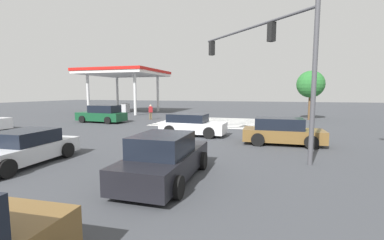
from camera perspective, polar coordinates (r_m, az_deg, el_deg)
ground_plane at (r=18.50m, az=-0.00°, el=-2.63°), size 129.98×129.98×0.00m
crosswalk_markings at (r=24.68m, az=4.23°, el=-0.42°), size 9.57×8.20×0.01m
traffic_signal_mast at (r=12.49m, az=16.73°, el=13.83°), size 5.43×5.43×6.23m
car_0 at (r=16.90m, az=-0.09°, el=-1.09°), size 4.35×2.12×1.41m
car_1 at (r=12.14m, az=-33.64°, el=-5.35°), size 2.29×4.59×1.33m
car_3 at (r=8.41m, az=-6.03°, el=-8.55°), size 2.03×4.50×1.53m
car_4 at (r=25.59m, az=-19.32°, el=1.21°), size 4.75×2.25×1.63m
car_5 at (r=14.82m, az=19.27°, el=-2.43°), size 4.21×2.04×1.44m
gas_station_canopy at (r=37.37m, az=-14.74°, el=9.87°), size 10.02×10.02×5.90m
pedestrian at (r=27.06m, az=-9.18°, el=1.91°), size 0.41×0.41×1.56m
tree_corner_a at (r=29.13m, az=24.85°, el=7.19°), size 2.75×2.75×5.03m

